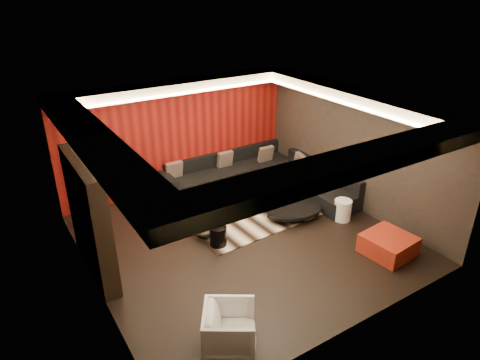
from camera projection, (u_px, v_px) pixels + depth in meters
floor at (243, 239)px, 8.93m from camera, size 6.00×6.00×0.02m
ceiling at (244, 108)px, 7.72m from camera, size 6.00×6.00×0.02m
wall_back at (178, 135)px, 10.63m from camera, size 6.00×0.02×2.80m
wall_left at (86, 221)px, 6.87m from camera, size 0.02×6.00×2.80m
wall_right at (354, 149)px, 9.78m from camera, size 0.02×6.00×2.80m
red_feature_wall at (179, 136)px, 10.60m from camera, size 5.98×0.05×2.78m
soffit_back at (180, 86)px, 9.84m from camera, size 6.00×0.60×0.22m
soffit_front at (353, 163)px, 5.71m from camera, size 6.00×0.60×0.22m
soffit_left at (94, 142)px, 6.47m from camera, size 0.60×4.80×0.22m
soffit_right at (350, 95)px, 9.08m from camera, size 0.60×4.80×0.22m
cove_back at (187, 93)px, 9.62m from camera, size 4.80×0.08×0.04m
cove_front at (334, 161)px, 6.01m from camera, size 4.80×0.08×0.04m
cove_left at (117, 143)px, 6.67m from camera, size 0.08×4.80×0.04m
cove_right at (338, 101)px, 8.96m from camera, size 0.08×4.80×0.04m
tv_surround at (89, 218)px, 7.53m from camera, size 0.30×2.00×2.20m
tv_screen at (96, 198)px, 7.46m from camera, size 0.04×1.30×0.80m
tv_shelf at (102, 235)px, 7.78m from camera, size 0.04×1.60×0.04m
rug at (255, 199)px, 10.52m from camera, size 4.13×3.18×0.02m
coffee_table at (294, 214)px, 9.61m from camera, size 1.57×1.57×0.22m
drum_stool at (218, 236)px, 8.63m from camera, size 0.43×0.43×0.41m
striped_pouf at (207, 226)px, 9.01m from camera, size 0.66×0.66×0.35m
white_side_table at (343, 210)px, 9.55m from camera, size 0.45×0.45×0.48m
orange_ottoman at (388, 245)px, 8.39m from camera, size 0.95×0.95×0.39m
armchair at (230, 329)px, 6.17m from camera, size 1.04×1.03×0.69m
sectional_sofa at (261, 177)px, 11.08m from camera, size 3.65×3.50×0.75m
throw_pillows at (259, 164)px, 10.95m from camera, size 3.24×2.77×0.50m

